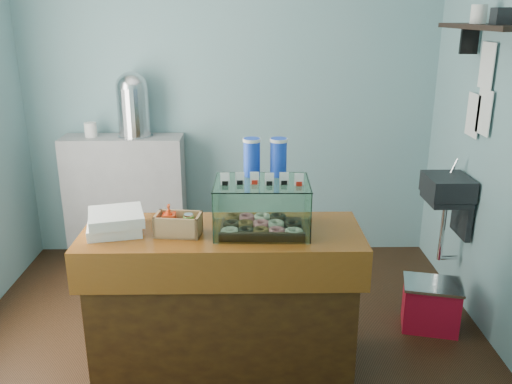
{
  "coord_description": "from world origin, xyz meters",
  "views": [
    {
      "loc": [
        0.15,
        -3.11,
        2.08
      ],
      "look_at": [
        0.2,
        -0.15,
        1.1
      ],
      "focal_mm": 38.0,
      "sensor_mm": 36.0,
      "label": 1
    }
  ],
  "objects_px": {
    "display_case": "(262,201)",
    "red_cooler": "(431,305)",
    "counter": "(223,300)",
    "coffee_urn": "(133,103)"
  },
  "relations": [
    {
      "from": "display_case",
      "to": "red_cooler",
      "type": "distance_m",
      "value": 1.52
    },
    {
      "from": "display_case",
      "to": "red_cooler",
      "type": "height_order",
      "value": "display_case"
    },
    {
      "from": "coffee_urn",
      "to": "counter",
      "type": "bearing_deg",
      "value": -63.57
    },
    {
      "from": "counter",
      "to": "red_cooler",
      "type": "xyz_separation_m",
      "value": [
        1.4,
        0.41,
        -0.29
      ]
    },
    {
      "from": "red_cooler",
      "to": "display_case",
      "type": "bearing_deg",
      "value": -148.6
    },
    {
      "from": "coffee_urn",
      "to": "display_case",
      "type": "bearing_deg",
      "value": -56.79
    },
    {
      "from": "counter",
      "to": "display_case",
      "type": "bearing_deg",
      "value": 7.94
    },
    {
      "from": "display_case",
      "to": "coffee_urn",
      "type": "relative_size",
      "value": 1.01
    },
    {
      "from": "counter",
      "to": "display_case",
      "type": "distance_m",
      "value": 0.65
    },
    {
      "from": "display_case",
      "to": "red_cooler",
      "type": "relative_size",
      "value": 1.23
    }
  ]
}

